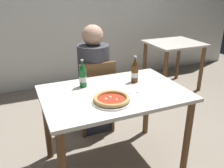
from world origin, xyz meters
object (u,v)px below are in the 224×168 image
Objects in this scene: beer_bottle_left at (135,71)px; beer_bottle_center at (83,75)px; dining_table_background at (174,52)px; napkin_with_cutlery at (131,89)px; pizza_margherita_near at (112,99)px; chair_behind_table at (96,92)px; dining_table_main at (114,104)px; diner_seated at (94,82)px.

beer_bottle_left is 0.47m from beer_bottle_center.
napkin_with_cutlery is at bearing -137.15° from dining_table_background.
pizza_margherita_near is 0.40m from beer_bottle_center.
chair_behind_table is 0.84m from pizza_margherita_near.
dining_table_main is at bearing 89.65° from chair_behind_table.
diner_seated is at bearing 85.93° from dining_table_main.
beer_bottle_center reaches higher than dining_table_background.
diner_seated is at bearing 111.59° from beer_bottle_left.
diner_seated is 0.63m from beer_bottle_left.
chair_behind_table is at bearing 100.47° from napkin_with_cutlery.
chair_behind_table is at bearing 114.04° from beer_bottle_left.
dining_table_background is at bearing 23.43° from diner_seated.
chair_behind_table is 2.77× the size of pizza_margherita_near.
diner_seated is at bearing -156.57° from dining_table_background.
beer_bottle_center is at bearing -119.33° from diner_seated.
dining_table_main is 1.41× the size of chair_behind_table.
dining_table_main is 0.24m from pizza_margherita_near.
beer_bottle_center is 0.44m from napkin_with_cutlery.
dining_table_background is 3.24× the size of beer_bottle_left.
chair_behind_table is 3.44× the size of beer_bottle_center.
beer_bottle_center is 1.10× the size of napkin_with_cutlery.
beer_bottle_left reaches higher than dining_table_background.
beer_bottle_left reaches higher than pizza_margherita_near.
chair_behind_table is at bearing 58.17° from beer_bottle_center.
beer_bottle_left is at bearing 117.68° from chair_behind_table.
diner_seated is (0.00, 0.05, 0.10)m from chair_behind_table.
beer_bottle_left is 1.10× the size of napkin_with_cutlery.
pizza_margherita_near is at bearing -99.79° from diner_seated.
napkin_with_cutlery is (-1.45, -1.35, 0.16)m from dining_table_background.
diner_seated reaches higher than pizza_margherita_near.
chair_behind_table reaches higher than dining_table_background.
pizza_margherita_near is (-0.14, -0.78, 0.29)m from chair_behind_table.
diner_seated reaches higher than dining_table_background.
dining_table_main is 3.91× the size of pizza_margherita_near.
dining_table_main is at bearing 60.26° from pizza_margherita_near.
napkin_with_cutlery is (0.16, -0.01, 0.12)m from dining_table_main.
dining_table_background is 1.99m from napkin_with_cutlery.
dining_table_background is 1.83m from beer_bottle_left.
pizza_margherita_near is at bearing -73.42° from beer_bottle_center.
beer_bottle_left is (0.35, 0.29, 0.08)m from pizza_margherita_near.
diner_seated is 0.59m from beer_bottle_center.
pizza_margherita_near is at bearing -140.33° from beer_bottle_left.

